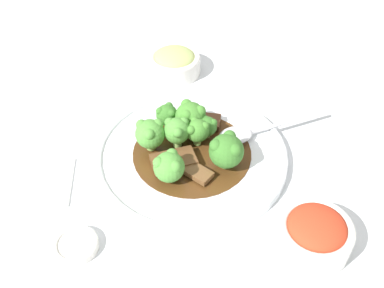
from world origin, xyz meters
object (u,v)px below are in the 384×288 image
(main_plate, at_px, (192,154))
(broccoli_floret_6, at_px, (169,166))
(broccoli_floret_7, at_px, (197,130))
(serving_spoon, at_px, (245,133))
(beef_strip_1, at_px, (206,121))
(side_bowl_kimchi, at_px, (315,234))
(sauce_dish, at_px, (76,245))
(beef_strip_0, at_px, (195,171))
(side_bowl_appetizer, at_px, (175,62))
(beef_strip_2, at_px, (174,161))
(broccoli_floret_1, at_px, (190,116))
(broccoli_floret_3, at_px, (167,115))
(broccoli_floret_4, at_px, (207,126))
(broccoli_floret_2, at_px, (150,133))
(broccoli_floret_5, at_px, (177,130))
(broccoli_floret_0, at_px, (226,150))

(main_plate, xyz_separation_m, broccoli_floret_6, (0.05, 0.05, 0.04))
(broccoli_floret_7, xyz_separation_m, serving_spoon, (-0.08, 0.00, -0.02))
(beef_strip_1, relative_size, broccoli_floret_7, 1.23)
(side_bowl_kimchi, height_order, sauce_dish, side_bowl_kimchi)
(beef_strip_0, distance_m, side_bowl_appetizer, 0.30)
(beef_strip_2, relative_size, broccoli_floret_6, 1.49)
(side_bowl_appetizer, relative_size, sauce_dish, 1.70)
(broccoli_floret_1, relative_size, sauce_dish, 0.88)
(beef_strip_0, xyz_separation_m, broccoli_floret_3, (0.02, -0.12, 0.02))
(broccoli_floret_6, xyz_separation_m, side_bowl_appetizer, (-0.07, -0.30, -0.02))
(beef_strip_2, bearing_deg, serving_spoon, -164.42)
(beef_strip_1, height_order, broccoli_floret_6, broccoli_floret_6)
(beef_strip_2, xyz_separation_m, broccoli_floret_6, (0.01, 0.03, 0.02))
(beef_strip_0, xyz_separation_m, broccoli_floret_7, (-0.02, -0.06, 0.02))
(broccoli_floret_6, bearing_deg, serving_spoon, -155.04)
(beef_strip_0, relative_size, broccoli_floret_4, 1.55)
(serving_spoon, bearing_deg, beef_strip_1, -38.86)
(main_plate, height_order, serving_spoon, serving_spoon)
(sauce_dish, bearing_deg, broccoli_floret_4, -144.66)
(broccoli_floret_2, distance_m, broccoli_floret_3, 0.06)
(broccoli_floret_1, bearing_deg, sauce_dish, 41.96)
(beef_strip_1, xyz_separation_m, sauce_dish, (0.23, 0.19, -0.02))
(broccoli_floret_5, bearing_deg, beef_strip_0, 102.08)
(broccoli_floret_0, bearing_deg, sauce_dish, 20.43)
(beef_strip_1, height_order, broccoli_floret_2, broccoli_floret_2)
(sauce_dish, bearing_deg, main_plate, -145.80)
(broccoli_floret_0, height_order, broccoli_floret_1, broccoli_floret_0)
(side_bowl_appetizer, height_order, sauce_dish, side_bowl_appetizer)
(broccoli_floret_3, bearing_deg, broccoli_floret_2, 53.09)
(broccoli_floret_0, bearing_deg, beef_strip_0, 7.10)
(serving_spoon, xyz_separation_m, sauce_dish, (0.29, 0.15, -0.02))
(broccoli_floret_1, xyz_separation_m, side_bowl_kimchi, (-0.11, 0.25, -0.02))
(serving_spoon, bearing_deg, sauce_dish, 26.95)
(broccoli_floret_6, height_order, serving_spoon, broccoli_floret_6)
(beef_strip_0, height_order, broccoli_floret_7, broccoli_floret_7)
(broccoli_floret_6, xyz_separation_m, sauce_dish, (0.15, 0.08, -0.04))
(side_bowl_kimchi, bearing_deg, broccoli_floret_7, -63.02)
(broccoli_floret_1, bearing_deg, main_plate, 80.22)
(broccoli_floret_4, relative_size, side_bowl_kimchi, 0.38)
(serving_spoon, height_order, side_bowl_kimchi, side_bowl_kimchi)
(sauce_dish, bearing_deg, broccoli_floret_2, -130.32)
(side_bowl_appetizer, bearing_deg, main_plate, 85.26)
(broccoli_floret_5, height_order, broccoli_floret_7, broccoli_floret_5)
(side_bowl_appetizer, bearing_deg, broccoli_floret_1, 86.56)
(main_plate, relative_size, broccoli_floret_6, 6.40)
(side_bowl_kimchi, bearing_deg, broccoli_floret_6, -41.67)
(main_plate, xyz_separation_m, side_bowl_kimchi, (-0.12, 0.20, 0.02))
(broccoli_floret_2, bearing_deg, broccoli_floret_1, -158.27)
(broccoli_floret_2, distance_m, side_bowl_kimchi, 0.29)
(broccoli_floret_7, bearing_deg, broccoli_floret_5, -4.28)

